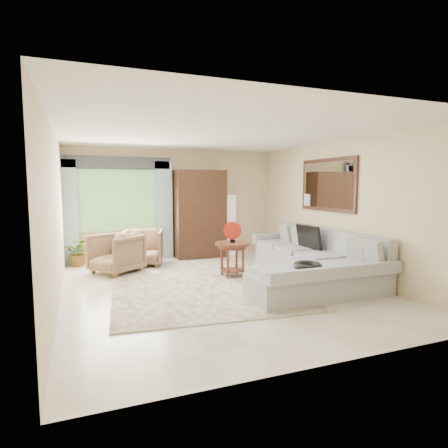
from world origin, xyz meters
name	(u,v)px	position (x,y,z in m)	size (l,w,h in m)	color
ground	(218,287)	(0.00, 0.00, 0.00)	(6.00, 6.00, 0.00)	silver
area_rug	(200,283)	(-0.21, 0.36, 0.01)	(3.00, 4.00, 0.02)	beige
sectional_sofa	(312,265)	(1.78, -0.18, 0.28)	(2.30, 3.46, 0.90)	#A2A4AA
tv_screen	(309,237)	(2.05, 0.35, 0.72)	(0.06, 0.74, 0.48)	black
garden_hose	(308,265)	(1.00, -1.19, 0.55)	(0.43, 0.43, 0.09)	black
coffee_table	(232,259)	(0.51, 0.59, 0.35)	(0.66, 0.66, 0.66)	#481E13
red_disc	(232,231)	(0.51, 0.59, 0.89)	(0.34, 0.34, 0.03)	#A91C10
armchair_left	(116,254)	(-1.52, 1.73, 0.39)	(0.83, 0.86, 0.78)	brown
armchair_right	(143,248)	(-0.91, 2.24, 0.39)	(0.83, 0.85, 0.78)	#8D624C
potted_plant	(79,253)	(-2.22, 2.69, 0.29)	(0.53, 0.46, 0.59)	#999999
armoire	(200,214)	(0.55, 2.72, 1.05)	(1.20, 0.55, 2.10)	black
floor_lamp	(230,225)	(1.35, 2.78, 0.75)	(0.24, 0.24, 1.50)	silver
window	(117,200)	(-1.35, 2.97, 1.40)	(1.80, 0.04, 1.40)	#669E59
curtain_left	(68,213)	(-2.40, 2.88, 1.15)	(0.40, 0.08, 2.30)	#9EB7CC
curtain_right	(164,210)	(-0.30, 2.88, 1.15)	(0.40, 0.08, 2.30)	#9EB7CC
valance	(116,163)	(-1.35, 2.90, 2.25)	(2.40, 0.12, 0.26)	#1E232D
wall_mirror	(327,185)	(2.46, 0.35, 1.75)	(0.05, 1.70, 1.05)	black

